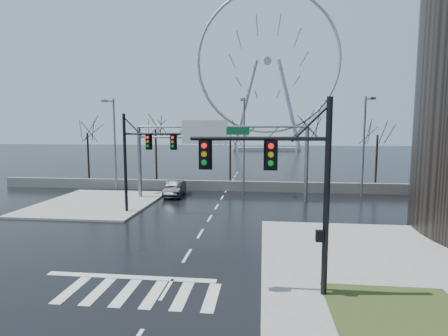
# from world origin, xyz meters

# --- Properties ---
(ground) EXTENTS (260.00, 260.00, 0.00)m
(ground) POSITION_xyz_m (0.00, 0.00, 0.00)
(ground) COLOR black
(ground) RESTS_ON ground
(sidewalk_right_ext) EXTENTS (12.00, 10.00, 0.15)m
(sidewalk_right_ext) POSITION_xyz_m (10.00, 2.00, 0.07)
(sidewalk_right_ext) COLOR gray
(sidewalk_right_ext) RESTS_ON ground
(sidewalk_far) EXTENTS (10.00, 12.00, 0.15)m
(sidewalk_far) POSITION_xyz_m (-11.00, 12.00, 0.07)
(sidewalk_far) COLOR gray
(sidewalk_far) RESTS_ON ground
(grass_strip) EXTENTS (5.00, 4.00, 0.02)m
(grass_strip) POSITION_xyz_m (9.00, -5.00, 0.15)
(grass_strip) COLOR #2F3918
(grass_strip) RESTS_ON sidewalk_near
(barrier_wall) EXTENTS (52.00, 0.50, 1.10)m
(barrier_wall) POSITION_xyz_m (0.00, 20.00, 0.55)
(barrier_wall) COLOR slate
(barrier_wall) RESTS_ON ground
(signal_mast_near) EXTENTS (5.52, 0.41, 8.00)m
(signal_mast_near) POSITION_xyz_m (5.14, -4.04, 4.87)
(signal_mast_near) COLOR black
(signal_mast_near) RESTS_ON ground
(signal_mast_far) EXTENTS (4.72, 0.41, 8.00)m
(signal_mast_far) POSITION_xyz_m (-5.87, 8.96, 4.83)
(signal_mast_far) COLOR black
(signal_mast_far) RESTS_ON ground
(sign_gantry) EXTENTS (16.36, 0.40, 7.60)m
(sign_gantry) POSITION_xyz_m (-0.38, 14.96, 5.18)
(sign_gantry) COLOR slate
(sign_gantry) RESTS_ON ground
(streetlight_left) EXTENTS (0.50, 2.55, 10.00)m
(streetlight_left) POSITION_xyz_m (-12.00, 18.16, 5.89)
(streetlight_left) COLOR slate
(streetlight_left) RESTS_ON ground
(streetlight_mid) EXTENTS (0.50, 2.55, 10.00)m
(streetlight_mid) POSITION_xyz_m (2.00, 18.16, 5.89)
(streetlight_mid) COLOR slate
(streetlight_mid) RESTS_ON ground
(streetlight_right) EXTENTS (0.50, 2.55, 10.00)m
(streetlight_right) POSITION_xyz_m (14.00, 18.16, 5.89)
(streetlight_right) COLOR slate
(streetlight_right) RESTS_ON ground
(tree_far_left) EXTENTS (3.50, 3.50, 7.00)m
(tree_far_left) POSITION_xyz_m (-18.00, 24.00, 5.57)
(tree_far_left) COLOR black
(tree_far_left) RESTS_ON ground
(tree_left) EXTENTS (3.75, 3.75, 7.50)m
(tree_left) POSITION_xyz_m (-9.00, 23.50, 5.98)
(tree_left) COLOR black
(tree_left) RESTS_ON ground
(tree_center) EXTENTS (3.25, 3.25, 6.50)m
(tree_center) POSITION_xyz_m (0.00, 24.50, 5.17)
(tree_center) COLOR black
(tree_center) RESTS_ON ground
(tree_right) EXTENTS (3.90, 3.90, 7.80)m
(tree_right) POSITION_xyz_m (9.00, 23.50, 6.22)
(tree_right) COLOR black
(tree_right) RESTS_ON ground
(tree_far_right) EXTENTS (3.40, 3.40, 6.80)m
(tree_far_right) POSITION_xyz_m (17.00, 24.00, 5.41)
(tree_far_right) COLOR black
(tree_far_right) RESTS_ON ground
(ferris_wheel) EXTENTS (45.00, 6.00, 50.91)m
(ferris_wheel) POSITION_xyz_m (5.00, 95.00, 26.13)
(ferris_wheel) COLOR gray
(ferris_wheel) RESTS_ON ground
(car) EXTENTS (1.89, 4.74, 1.53)m
(car) POSITION_xyz_m (-4.87, 16.36, 0.77)
(car) COLOR black
(car) RESTS_ON ground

